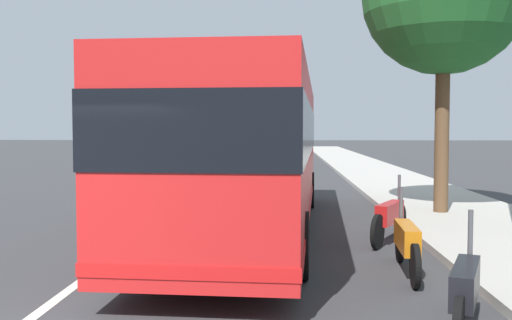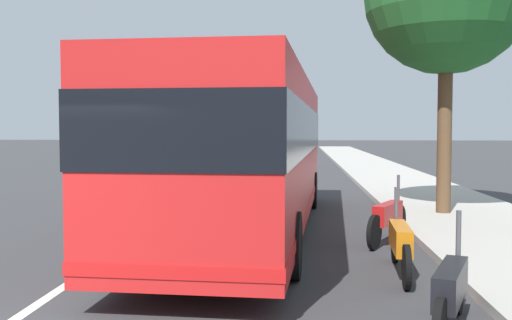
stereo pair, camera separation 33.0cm
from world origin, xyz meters
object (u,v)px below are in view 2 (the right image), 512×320
motorcycle_angled (451,291)px  car_side_street (227,149)px  motorcycle_mid_row (388,218)px  car_behind_bus (272,155)px  coach_bus (250,147)px  motorcycle_nearest_curb (400,243)px  car_oncoming (193,156)px

motorcycle_angled → car_side_street: bearing=31.5°
motorcycle_mid_row → car_side_street: 33.48m
motorcycle_angled → motorcycle_mid_row: size_ratio=1.02×
motorcycle_angled → car_behind_bus: 26.60m
coach_bus → car_side_street: (31.63, 4.44, -1.10)m
motorcycle_mid_row → coach_bus: bearing=95.0°
motorcycle_nearest_curb → motorcycle_mid_row: motorcycle_mid_row is taller
motorcycle_angled → motorcycle_mid_row: (5.10, -0.09, 0.01)m
coach_bus → car_side_street: bearing=11.4°
car_behind_bus → motorcycle_mid_row: bearing=-167.5°
coach_bus → motorcycle_angled: (-6.16, -2.68, -1.34)m
car_behind_bus → motorcycle_angled: bearing=-169.4°
coach_bus → car_side_street: size_ratio=2.84×
coach_bus → motorcycle_angled: size_ratio=5.92×
motorcycle_nearest_curb → car_side_street: 35.89m
car_oncoming → car_behind_bus: car_oncoming is taller
coach_bus → car_behind_bus: coach_bus is taller
motorcycle_angled → motorcycle_nearest_curb: 2.59m
motorcycle_angled → car_oncoming: 25.99m
coach_bus → car_oncoming: 19.37m
motorcycle_nearest_curb → motorcycle_angled: bearing=-174.2°
car_behind_bus → car_oncoming: bearing=113.3°
motorcycle_angled → car_oncoming: bearing=37.3°
car_oncoming → car_side_street: car_oncoming is taller
coach_bus → motorcycle_mid_row: 3.26m
car_behind_bus → coach_bus: bearing=-174.9°
motorcycle_nearest_curb → car_side_street: bearing=14.9°
coach_bus → motorcycle_mid_row: size_ratio=6.07×
motorcycle_nearest_curb → car_oncoming: (22.34, 7.25, 0.26)m
car_side_street → motorcycle_nearest_curb: bearing=11.6°
car_oncoming → car_behind_bus: bearing=106.3°
motorcycle_angled → motorcycle_nearest_curb: motorcycle_nearest_curb is taller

